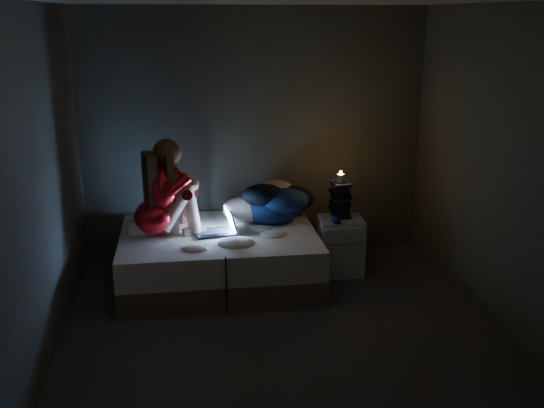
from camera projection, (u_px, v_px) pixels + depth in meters
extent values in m
cube|color=#353230|center=(283.00, 333.00, 5.19)|extent=(3.60, 3.80, 0.02)
cube|color=#484B40|center=(255.00, 134.00, 6.62)|extent=(3.60, 0.02, 2.60)
cube|color=#484B40|center=(349.00, 278.00, 3.00)|extent=(3.60, 0.02, 2.60)
cube|color=#484B40|center=(38.00, 188.00, 4.56)|extent=(0.02, 3.80, 2.60)
cube|color=#484B40|center=(506.00, 171.00, 5.06)|extent=(0.02, 3.80, 2.60)
cube|color=white|center=(155.00, 223.00, 6.07)|extent=(0.47, 0.33, 0.14)
cube|color=silver|center=(340.00, 246.00, 6.31)|extent=(0.45, 0.40, 0.57)
cylinder|color=beige|center=(341.00, 177.00, 6.18)|extent=(0.07, 0.07, 0.08)
cube|color=black|center=(337.00, 221.00, 6.14)|extent=(0.07, 0.14, 0.01)
sphere|color=navy|center=(336.00, 220.00, 6.05)|extent=(0.08, 0.08, 0.08)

